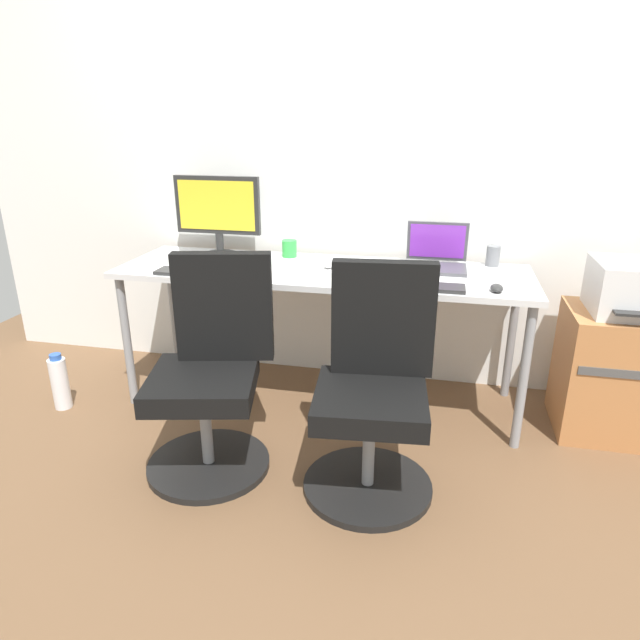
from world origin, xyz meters
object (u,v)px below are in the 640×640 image
Objects in this scene: coffee_mug at (289,249)px; office_chair_right at (374,392)px; printer at (636,288)px; side_cabinet at (618,373)px; desktop_monitor at (218,210)px; office_chair_left at (211,376)px; water_bottle_on_floor at (60,382)px; open_laptop at (436,257)px.

office_chair_right is at bearing -56.15° from coffee_mug.
coffee_mug is (-1.70, 0.21, 0.05)m from printer.
desktop_monitor is (-2.09, 0.17, 0.68)m from side_cabinet.
printer is at bearing 31.38° from office_chair_right.
office_chair_left is 1.96× the size of desktop_monitor.
coffee_mug is at bearing 28.89° from water_bottle_on_floor.
office_chair_right is at bearing -103.62° from open_laptop.
side_cabinet is 2.21m from desktop_monitor.
office_chair_right is 1.42m from desktop_monitor.
open_laptop reaches higher than office_chair_left.
water_bottle_on_floor is at bearing -171.88° from side_cabinet.
water_bottle_on_floor is (-1.00, 0.28, -0.28)m from office_chair_left.
side_cabinet is at bearing 20.49° from office_chair_left.
coffee_mug is (1.11, 0.61, 0.64)m from water_bottle_on_floor.
office_chair_right reaches higher than printer.
printer is at bearing 8.10° from water_bottle_on_floor.
office_chair_right is 3.03× the size of open_laptop.
desktop_monitor reaches higher than water_bottle_on_floor.
office_chair_right is at bearing -9.18° from water_bottle_on_floor.
office_chair_left is at bearing -137.62° from open_laptop.
water_bottle_on_floor is at bearing -171.90° from printer.
coffee_mug is at bearing 82.91° from office_chair_left.
desktop_monitor is at bearing 175.37° from side_cabinet.
printer is 4.35× the size of coffee_mug.
open_laptop reaches higher than water_bottle_on_floor.
office_chair_right is at bearing -40.61° from desktop_monitor.
desktop_monitor is (-0.28, 0.85, 0.57)m from office_chair_left.
open_laptop is (0.20, 0.82, 0.37)m from office_chair_right.
open_laptop is at bearing -1.00° from desktop_monitor.
side_cabinet is (1.81, 0.68, -0.11)m from office_chair_left.
side_cabinet is (1.11, 0.68, -0.11)m from office_chair_right.
office_chair_left is at bearing -179.89° from office_chair_right.
open_laptop is (-0.91, 0.15, 0.49)m from side_cabinet.
open_laptop is at bearing 76.38° from office_chair_right.
side_cabinet is 1.99× the size of open_laptop.
coffee_mug is at bearing 172.90° from printer.
office_chair_left is 2.35× the size of printer.
open_laptop is at bearing -4.47° from coffee_mug.
water_bottle_on_floor is (-2.81, -0.40, -0.16)m from side_cabinet.
water_bottle_on_floor is at bearing -163.89° from open_laptop.
side_cabinet reaches higher than water_bottle_on_floor.
office_chair_left is 3.03× the size of water_bottle_on_floor.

